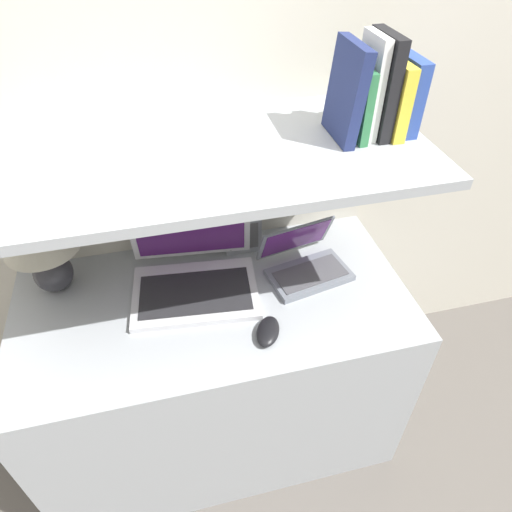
{
  "coord_description": "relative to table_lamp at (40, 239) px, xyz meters",
  "views": [
    {
      "loc": [
        -0.1,
        -0.67,
        1.79
      ],
      "look_at": [
        0.14,
        0.31,
        0.91
      ],
      "focal_mm": 32.0,
      "sensor_mm": 36.0,
      "label": 1
    }
  ],
  "objects": [
    {
      "name": "table_lamp",
      "position": [
        0.0,
        0.0,
        0.0
      ],
      "size": [
        0.22,
        0.22,
        0.31
      ],
      "color": "#2D2D33",
      "rests_on": "desk"
    },
    {
      "name": "desk",
      "position": [
        0.47,
        -0.18,
        -0.57
      ],
      "size": [
        1.23,
        0.62,
        0.75
      ],
      "color": "#999EA3",
      "rests_on": "ground_plane"
    },
    {
      "name": "shelf",
      "position": [
        0.47,
        -0.11,
        0.26
      ],
      "size": [
        1.23,
        0.56,
        0.03
      ],
      "color": "#999EA3",
      "rests_on": "back_riser"
    },
    {
      "name": "router_box",
      "position": [
        0.62,
        0.06,
        -0.13
      ],
      "size": [
        0.12,
        0.07,
        0.15
      ],
      "color": "gray",
      "rests_on": "desk"
    },
    {
      "name": "book_blue",
      "position": [
        1.04,
        -0.11,
        0.37
      ],
      "size": [
        0.04,
        0.13,
        0.2
      ],
      "color": "#284293",
      "rests_on": "shelf"
    },
    {
      "name": "book_navy",
      "position": [
        0.86,
        -0.11,
        0.39
      ],
      "size": [
        0.05,
        0.17,
        0.24
      ],
      "color": "navy",
      "rests_on": "shelf"
    },
    {
      "name": "computer_mouse",
      "position": [
        0.6,
        -0.35,
        -0.18
      ],
      "size": [
        0.11,
        0.13,
        0.03
      ],
      "color": "black",
      "rests_on": "desk"
    },
    {
      "name": "book_black",
      "position": [
        0.96,
        -0.11,
        0.4
      ],
      "size": [
        0.03,
        0.15,
        0.26
      ],
      "color": "black",
      "rests_on": "shelf"
    },
    {
      "name": "wall_back",
      "position": [
        0.47,
        0.2,
        0.25
      ],
      "size": [
        6.0,
        0.05,
        2.4
      ],
      "color": "beige",
      "rests_on": "ground_plane"
    },
    {
      "name": "book_white",
      "position": [
        0.93,
        -0.11,
        0.4
      ],
      "size": [
        0.02,
        0.12,
        0.26
      ],
      "color": "silver",
      "rests_on": "shelf"
    },
    {
      "name": "book_yellow",
      "position": [
        1.0,
        -0.11,
        0.37
      ],
      "size": [
        0.03,
        0.16,
        0.19
      ],
      "color": "gold",
      "rests_on": "shelf"
    },
    {
      "name": "laptop_small",
      "position": [
        0.79,
        -0.11,
        -0.16
      ],
      "size": [
        0.3,
        0.26,
        0.16
      ],
      "color": "slate",
      "rests_on": "desk"
    },
    {
      "name": "ground_plane",
      "position": [
        0.47,
        -0.49,
        -0.95
      ],
      "size": [
        12.0,
        12.0,
        0.0
      ],
      "primitive_type": "plane",
      "color": "#56514C"
    },
    {
      "name": "back_riser",
      "position": [
        0.47,
        0.15,
        -0.35
      ],
      "size": [
        1.23,
        0.04,
        1.2
      ],
      "color": "beige",
      "rests_on": "ground_plane"
    },
    {
      "name": "book_green",
      "position": [
        0.9,
        -0.11,
        0.37
      ],
      "size": [
        0.02,
        0.15,
        0.19
      ],
      "color": "#2D7042",
      "rests_on": "shelf"
    },
    {
      "name": "laptop_large",
      "position": [
        0.43,
        -0.09,
        -0.14
      ],
      "size": [
        0.42,
        0.35,
        0.29
      ],
      "color": "silver",
      "rests_on": "desk"
    }
  ]
}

